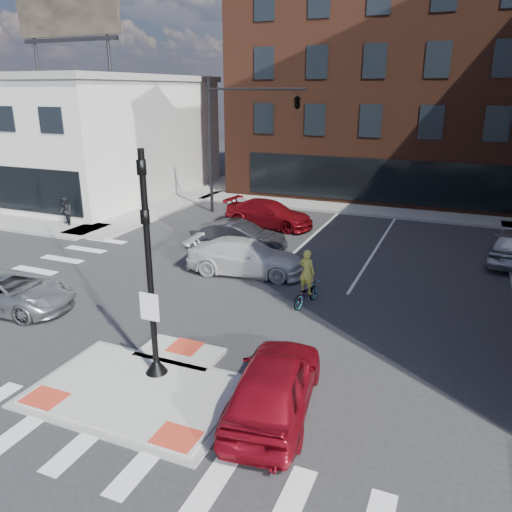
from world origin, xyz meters
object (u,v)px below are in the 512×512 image
at_px(silver_suv, 9,292).
at_px(white_pickup, 246,257).
at_px(bg_car_red, 269,214).
at_px(bg_car_dark, 238,237).
at_px(cyclist, 306,287).
at_px(pedestrian_a, 66,211).
at_px(red_sedan, 274,384).

distance_m(silver_suv, white_pickup, 9.04).
bearing_deg(bg_car_red, bg_car_dark, -169.26).
height_order(bg_car_dark, cyclist, cyclist).
height_order(white_pickup, bg_car_red, bg_car_red).
bearing_deg(pedestrian_a, cyclist, 11.80).
distance_m(bg_car_dark, pedestrian_a, 10.73).
height_order(cyclist, pedestrian_a, cyclist).
relative_size(cyclist, pedestrian_a, 1.33).
height_order(bg_car_red, pedestrian_a, pedestrian_a).
distance_m(cyclist, pedestrian_a, 16.30).
bearing_deg(pedestrian_a, white_pickup, 16.62).
bearing_deg(bg_car_red, cyclist, -144.83).
bearing_deg(pedestrian_a, bg_car_red, 53.23).
xyz_separation_m(white_pickup, pedestrian_a, (-12.22, 2.76, 0.21)).
relative_size(red_sedan, white_pickup, 0.91).
distance_m(silver_suv, bg_car_red, 14.58).
relative_size(silver_suv, red_sedan, 1.04).
bearing_deg(bg_car_dark, cyclist, -136.20).
distance_m(red_sedan, pedestrian_a, 20.16).
xyz_separation_m(silver_suv, bg_car_dark, (4.72, 9.05, 0.08)).
xyz_separation_m(white_pickup, cyclist, (3.32, -2.16, -0.02)).
bearing_deg(white_pickup, cyclist, -130.62).
bearing_deg(silver_suv, red_sedan, -107.24).
xyz_separation_m(red_sedan, bg_car_dark, (-6.00, 10.99, -0.04)).
bearing_deg(red_sedan, cyclist, -87.94).
xyz_separation_m(silver_suv, white_pickup, (6.22, 6.55, 0.07)).
relative_size(bg_car_dark, pedestrian_a, 2.84).
height_order(silver_suv, bg_car_dark, bg_car_dark).
relative_size(white_pickup, bg_car_red, 0.98).
xyz_separation_m(bg_car_red, cyclist, (5.17, -9.51, -0.04)).
relative_size(bg_car_dark, cyclist, 2.13).
relative_size(white_pickup, bg_car_dark, 1.12).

